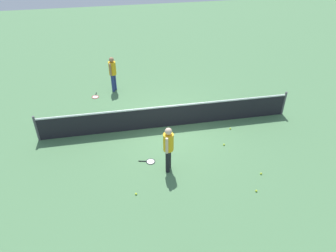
{
  "coord_description": "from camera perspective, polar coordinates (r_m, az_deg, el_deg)",
  "views": [
    {
      "loc": [
        -1.97,
        -10.44,
        7.33
      ],
      "look_at": [
        -0.23,
        -1.27,
        0.9
      ],
      "focal_mm": 33.87,
      "sensor_mm": 36.0,
      "label": 1
    }
  ],
  "objects": [
    {
      "name": "ground_plane",
      "position": [
        12.9,
        -0.05,
        -0.05
      ],
      "size": [
        40.0,
        40.0,
        0.0
      ],
      "primitive_type": "plane",
      "color": "#4C7A4C"
    },
    {
      "name": "court_net",
      "position": [
        12.63,
        -0.05,
        1.83
      ],
      "size": [
        10.09,
        0.09,
        1.07
      ],
      "color": "#4C4C51",
      "rests_on": "ground_plane"
    },
    {
      "name": "player_near_side",
      "position": [
        10.23,
        0.07,
        -3.59
      ],
      "size": [
        0.45,
        0.51,
        1.7
      ],
      "color": "black",
      "rests_on": "ground_plane"
    },
    {
      "name": "player_far_side",
      "position": [
        15.33,
        -9.93,
        9.68
      ],
      "size": [
        0.46,
        0.51,
        1.7
      ],
      "color": "navy",
      "rests_on": "ground_plane"
    },
    {
      "name": "tennis_racket_near_player",
      "position": [
        11.18,
        -3.29,
        -6.39
      ],
      "size": [
        0.61,
        0.38,
        0.03
      ],
      "color": "black",
      "rests_on": "ground_plane"
    },
    {
      "name": "tennis_racket_far_player",
      "position": [
        15.36,
        -12.94,
        5.17
      ],
      "size": [
        0.35,
        0.6,
        0.03
      ],
      "color": "red",
      "rests_on": "ground_plane"
    },
    {
      "name": "tennis_ball_near_player",
      "position": [
        12.05,
        10.06,
        -3.32
      ],
      "size": [
        0.07,
        0.07,
        0.07
      ],
      "primitive_type": "sphere",
      "color": "#C6E033",
      "rests_on": "ground_plane"
    },
    {
      "name": "tennis_ball_by_net",
      "position": [
        12.95,
        11.15,
        -0.46
      ],
      "size": [
        0.07,
        0.07,
        0.07
      ],
      "primitive_type": "sphere",
      "color": "#C6E033",
      "rests_on": "ground_plane"
    },
    {
      "name": "tennis_ball_midcourt",
      "position": [
        10.49,
        15.61,
        -11.17
      ],
      "size": [
        0.07,
        0.07,
        0.07
      ],
      "primitive_type": "sphere",
      "color": "#C6E033",
      "rests_on": "ground_plane"
    },
    {
      "name": "tennis_ball_baseline",
      "position": [
        10.08,
        -5.77,
        -12.06
      ],
      "size": [
        0.07,
        0.07,
        0.07
      ],
      "primitive_type": "sphere",
      "color": "#C6E033",
      "rests_on": "ground_plane"
    },
    {
      "name": "tennis_ball_stray_left",
      "position": [
        11.12,
        16.41,
        -8.21
      ],
      "size": [
        0.07,
        0.07,
        0.07
      ],
      "primitive_type": "sphere",
      "color": "#C6E033",
      "rests_on": "ground_plane"
    }
  ]
}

